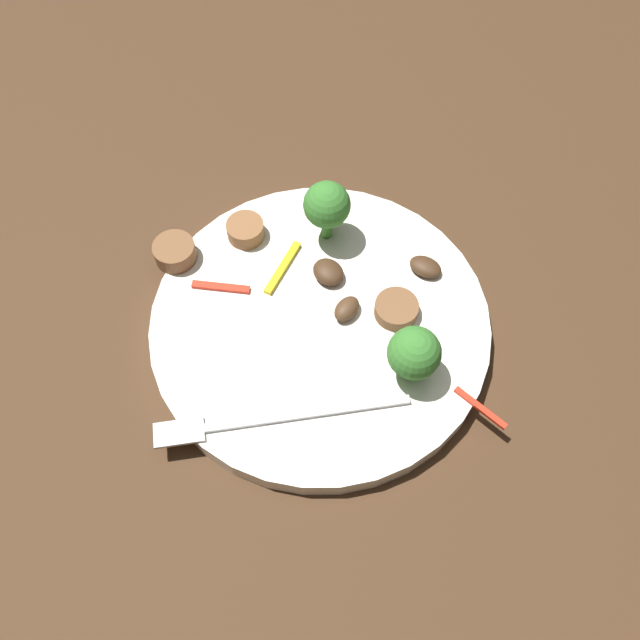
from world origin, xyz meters
TOP-DOWN VIEW (x-y plane):
  - ground_plane at (0.00, 0.00)m, footprint 1.40×1.40m
  - plate at (0.00, 0.00)m, footprint 0.26×0.26m
  - fork at (0.06, 0.07)m, footprint 0.18×0.04m
  - broccoli_floret_0 at (-0.05, 0.06)m, footprint 0.04×0.04m
  - broccoli_floret_1 at (-0.03, -0.07)m, footprint 0.04×0.04m
  - sausage_slice_0 at (0.09, -0.09)m, footprint 0.05×0.05m
  - sausage_slice_1 at (0.03, -0.09)m, footprint 0.03×0.03m
  - sausage_slice_2 at (-0.06, 0.01)m, footprint 0.04×0.04m
  - mushroom_0 at (-0.02, -0.00)m, footprint 0.03×0.03m
  - mushroom_1 at (-0.09, -0.02)m, footprint 0.03×0.03m
  - mushroom_2 at (-0.02, -0.04)m, footprint 0.03×0.03m
  - pepper_strip_0 at (0.06, -0.05)m, footprint 0.04×0.02m
  - pepper_strip_1 at (0.01, -0.05)m, footprint 0.04×0.04m
  - pepper_strip_2 at (-0.09, 0.10)m, footprint 0.03×0.04m

SIDE VIEW (x-z plane):
  - ground_plane at x=0.00m, z-range 0.00..0.00m
  - plate at x=0.00m, z-range 0.00..0.02m
  - pepper_strip_2 at x=-0.09m, z-range 0.02..0.02m
  - pepper_strip_0 at x=0.06m, z-range 0.02..0.02m
  - fork at x=0.06m, z-range 0.02..0.02m
  - pepper_strip_1 at x=0.01m, z-range 0.02..0.02m
  - mushroom_1 at x=-0.09m, z-range 0.02..0.03m
  - sausage_slice_2 at x=-0.06m, z-range 0.02..0.03m
  - mushroom_2 at x=-0.02m, z-range 0.02..0.03m
  - mushroom_0 at x=-0.02m, z-range 0.02..0.03m
  - sausage_slice_1 at x=0.03m, z-range 0.02..0.03m
  - sausage_slice_0 at x=0.09m, z-range 0.02..0.03m
  - broccoli_floret_0 at x=-0.05m, z-range 0.02..0.07m
  - broccoli_floret_1 at x=-0.03m, z-range 0.03..0.08m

